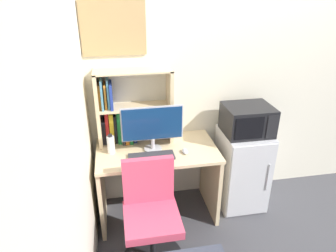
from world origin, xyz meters
TOP-DOWN VIEW (x-y plane):
  - wall_back at (0.40, 0.02)m, footprint 6.40×0.04m
  - wall_left at (-1.62, -1.60)m, footprint 0.04×4.40m
  - desk at (-0.98, -0.33)m, footprint 1.14×0.66m
  - hutch_bookshelf at (-1.26, -0.11)m, footprint 0.71×0.24m
  - monitor at (-1.02, -0.33)m, footprint 0.57×0.17m
  - keyboard at (-1.05, -0.47)m, footprint 0.41×0.15m
  - computer_mouse at (-0.73, -0.44)m, footprint 0.05×0.10m
  - water_bottle at (-1.40, -0.32)m, footprint 0.07×0.07m
  - mini_fridge at (-0.08, -0.30)m, footprint 0.46×0.50m
  - microwave at (-0.08, -0.29)m, footprint 0.46×0.39m
  - desk_chair at (-1.11, -0.86)m, footprint 0.52×0.52m
  - wall_corkboard at (-1.30, -0.01)m, footprint 0.57×0.02m

SIDE VIEW (x-z plane):
  - desk_chair at x=-1.11m, z-range -0.06..0.85m
  - mini_fridge at x=-0.08m, z-range 0.00..0.85m
  - desk at x=-0.98m, z-range 0.14..0.91m
  - keyboard at x=-1.05m, z-range 0.77..0.79m
  - computer_mouse at x=-0.73m, z-range 0.77..0.81m
  - water_bottle at x=-1.40m, z-range 0.76..0.95m
  - microwave at x=-0.08m, z-range 0.85..1.13m
  - monitor at x=-1.02m, z-range 0.80..1.24m
  - hutch_bookshelf at x=-1.26m, z-range 0.73..1.45m
  - wall_back at x=0.40m, z-range 0.00..2.60m
  - wall_left at x=-1.62m, z-range 0.00..2.60m
  - wall_corkboard at x=-1.30m, z-range 1.60..2.08m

